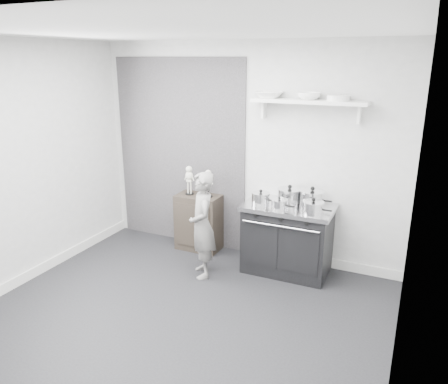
# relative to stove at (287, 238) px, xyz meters

# --- Properties ---
(ground) EXTENTS (4.00, 4.00, 0.00)m
(ground) POSITION_rel_stove_xyz_m (-0.68, -1.48, -0.42)
(ground) COLOR black
(ground) RESTS_ON ground
(room_shell) EXTENTS (4.02, 3.62, 2.71)m
(room_shell) POSITION_rel_stove_xyz_m (-0.77, -1.33, 1.22)
(room_shell) COLOR #ADADAA
(room_shell) RESTS_ON ground
(wall_shelf) EXTENTS (1.30, 0.26, 0.24)m
(wall_shelf) POSITION_rel_stove_xyz_m (0.12, 0.20, 1.59)
(wall_shelf) COLOR white
(wall_shelf) RESTS_ON room_shell
(stove) EXTENTS (1.05, 0.65, 0.84)m
(stove) POSITION_rel_stove_xyz_m (0.00, 0.00, 0.00)
(stove) COLOR black
(stove) RESTS_ON ground
(side_cabinet) EXTENTS (0.58, 0.34, 0.76)m
(side_cabinet) POSITION_rel_stove_xyz_m (-1.27, 0.13, -0.04)
(side_cabinet) COLOR black
(side_cabinet) RESTS_ON ground
(child) EXTENTS (0.51, 0.55, 1.26)m
(child) POSITION_rel_stove_xyz_m (-0.87, -0.52, 0.21)
(child) COLOR slate
(child) RESTS_ON ground
(pot_front_left) EXTENTS (0.30, 0.21, 0.18)m
(pot_front_left) POSITION_rel_stove_xyz_m (-0.31, -0.10, 0.49)
(pot_front_left) COLOR silver
(pot_front_left) RESTS_ON stove
(pot_back_left) EXTENTS (0.37, 0.29, 0.21)m
(pot_back_left) POSITION_rel_stove_xyz_m (-0.04, 0.13, 0.50)
(pot_back_left) COLOR silver
(pot_back_left) RESTS_ON stove
(pot_back_right) EXTENTS (0.38, 0.29, 0.24)m
(pot_back_right) POSITION_rel_stove_xyz_m (0.25, 0.09, 0.51)
(pot_back_right) COLOR silver
(pot_back_right) RESTS_ON stove
(pot_front_right) EXTENTS (0.32, 0.24, 0.19)m
(pot_front_right) POSITION_rel_stove_xyz_m (0.32, -0.18, 0.49)
(pot_front_right) COLOR silver
(pot_front_right) RESTS_ON stove
(pot_front_center) EXTENTS (0.27, 0.18, 0.14)m
(pot_front_center) POSITION_rel_stove_xyz_m (-0.07, -0.16, 0.47)
(pot_front_center) COLOR silver
(pot_front_center) RESTS_ON stove
(skeleton_full) EXTENTS (0.12, 0.08, 0.44)m
(skeleton_full) POSITION_rel_stove_xyz_m (-1.40, 0.13, 0.55)
(skeleton_full) COLOR beige
(skeleton_full) RESTS_ON side_cabinet
(skeleton_torso) EXTENTS (0.12, 0.07, 0.42)m
(skeleton_torso) POSITION_rel_stove_xyz_m (-1.12, 0.13, 0.54)
(skeleton_torso) COLOR beige
(skeleton_torso) RESTS_ON side_cabinet
(bowl_large) EXTENTS (0.32, 0.32, 0.08)m
(bowl_large) POSITION_rel_stove_xyz_m (-0.35, 0.19, 1.66)
(bowl_large) COLOR white
(bowl_large) RESTS_ON wall_shelf
(bowl_small) EXTENTS (0.26, 0.26, 0.08)m
(bowl_small) POSITION_rel_stove_xyz_m (0.11, 0.19, 1.66)
(bowl_small) COLOR white
(bowl_small) RESTS_ON wall_shelf
(plate_stack) EXTENTS (0.25, 0.25, 0.06)m
(plate_stack) POSITION_rel_stove_xyz_m (0.44, 0.19, 1.65)
(plate_stack) COLOR white
(plate_stack) RESTS_ON wall_shelf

